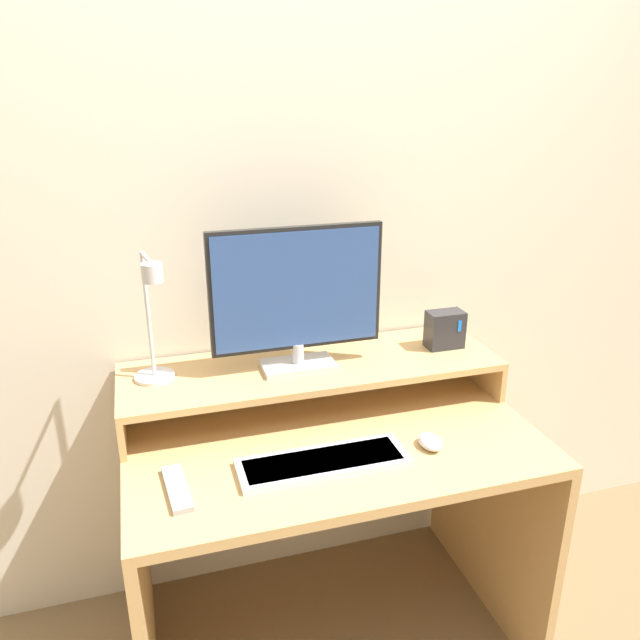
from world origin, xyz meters
TOP-DOWN VIEW (x-y plane):
  - wall_back at (0.00, 0.78)m, footprint 6.00×0.05m
  - desk at (0.00, 0.37)m, footprint 1.18×0.74m
  - monitor_shelf at (0.00, 0.56)m, footprint 1.18×0.36m
  - monitor at (-0.05, 0.55)m, footprint 0.52×0.12m
  - desk_lamp at (-0.47, 0.55)m, footprint 0.12×0.21m
  - router_dock at (0.46, 0.56)m, footprint 0.12×0.07m
  - keyboard at (-0.07, 0.21)m, footprint 0.46×0.15m
  - mouse at (0.24, 0.21)m, footprint 0.06×0.09m
  - remote_control at (-0.45, 0.21)m, footprint 0.07×0.20m

SIDE VIEW (x-z plane):
  - desk at x=0.00m, z-range 0.16..0.93m
  - remote_control at x=-0.45m, z-range 0.77..0.79m
  - keyboard at x=-0.07m, z-range 0.77..0.79m
  - mouse at x=0.24m, z-range 0.77..0.80m
  - monitor_shelf at x=0.00m, z-range 0.82..0.95m
  - router_dock at x=0.46m, z-range 0.91..1.03m
  - desk_lamp at x=-0.47m, z-range 0.90..1.29m
  - monitor at x=-0.05m, z-range 0.92..1.36m
  - wall_back at x=0.00m, z-range 0.00..2.50m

